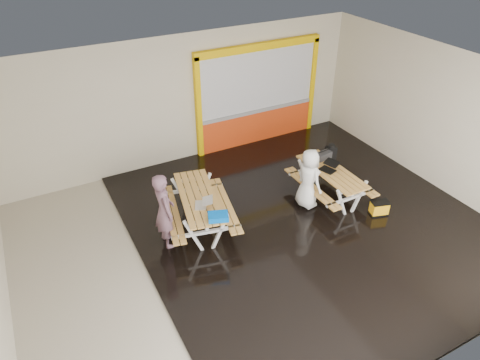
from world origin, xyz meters
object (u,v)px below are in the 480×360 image
laptop_left (203,203)px  dark_case (304,199)px  person_left (164,211)px  toolbox (324,155)px  picnic_table_right (331,177)px  person_right (309,179)px  laptop_right (329,167)px  blue_pouch (218,217)px  fluke_bag (379,208)px  backpack (331,152)px  picnic_table_left (199,204)px

laptop_left → dark_case: laptop_left is taller
person_left → toolbox: bearing=-84.2°
picnic_table_right → person_left: person_left is taller
person_right → dark_case: 0.74m
laptop_right → toolbox: (0.19, 0.47, 0.04)m
blue_pouch → laptop_right: bearing=9.8°
person_left → fluke_bag: person_left is taller
toolbox → backpack: toolbox is taller
picnic_table_left → blue_pouch: (0.04, -0.93, 0.26)m
picnic_table_left → backpack: size_ratio=5.33×
picnic_table_right → toolbox: toolbox is taller
toolbox → dark_case: size_ratio=1.12×
blue_pouch → person_right: bearing=9.1°
picnic_table_right → laptop_left: laptop_left is taller
picnic_table_left → person_right: person_right is taller
picnic_table_left → fluke_bag: bearing=-22.3°
person_right → laptop_left: (-2.59, 0.16, 0.07)m
dark_case → fluke_bag: fluke_bag is taller
backpack → blue_pouch: bearing=-161.5°
picnic_table_right → backpack: size_ratio=4.44×
toolbox → fluke_bag: toolbox is taller
person_left → backpack: bearing=-81.6°
person_right → laptop_left: bearing=79.8°
picnic_table_left → person_right: bearing=-11.8°
laptop_left → backpack: (3.93, 0.72, -0.17)m
laptop_right → dark_case: laptop_right is taller
picnic_table_left → fluke_bag: 4.19m
laptop_left → backpack: bearing=10.4°
picnic_table_right → laptop_right: laptop_right is taller
person_right → toolbox: 1.10m
picnic_table_left → person_right: (2.54, -0.53, 0.18)m
picnic_table_left → person_left: person_left is taller
laptop_right → person_left: bearing=177.7°
backpack → dark_case: backpack is taller
picnic_table_left → person_left: bearing=-165.9°
person_left → dark_case: size_ratio=4.51×
picnic_table_left → blue_pouch: blue_pouch is taller
blue_pouch → person_left: bearing=140.9°
person_right → laptop_right: 0.72m
laptop_left → dark_case: 2.77m
person_right → fluke_bag: bearing=-135.2°
person_left → backpack: person_left is taller
picnic_table_right → blue_pouch: blue_pouch is taller
person_left → dark_case: person_left is taller
dark_case → person_left: bearing=178.0°
person_right → backpack: person_right is taller
picnic_table_right → blue_pouch: bearing=-171.6°
person_right → blue_pouch: size_ratio=3.67×
laptop_left → person_right: bearing=-3.6°
laptop_left → backpack: 4.00m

